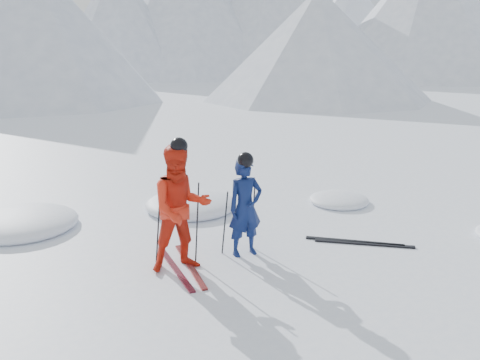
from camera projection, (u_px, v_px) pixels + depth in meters
name	position (u px, v px, depth m)	size (l,w,h in m)	color
ground	(318.00, 238.00, 9.12)	(160.00, 160.00, 0.00)	white
mountain_range	(151.00, 0.00, 40.86)	(106.15, 62.94, 15.53)	#B2BCD1
skier_blue	(245.00, 208.00, 8.23)	(0.59, 0.39, 1.62)	#0C194A
skier_red	(181.00, 208.00, 7.66)	(0.95, 0.74, 1.96)	red
pole_blue_left	(225.00, 223.00, 8.32)	(0.02, 0.02, 1.08)	black
pole_blue_right	(253.00, 217.00, 8.62)	(0.02, 0.02, 1.08)	black
pole_red_left	(158.00, 226.00, 7.85)	(0.02, 0.02, 1.30)	black
pole_red_right	(197.00, 223.00, 7.99)	(0.02, 0.02, 1.30)	black
ski_worn_left	(175.00, 268.00, 7.87)	(0.09, 1.70, 0.03)	black
ski_worn_right	(190.00, 266.00, 7.96)	(0.09, 1.70, 0.03)	black
ski_loose_a	(354.00, 242.00, 8.93)	(0.09, 1.70, 0.03)	black
ski_loose_b	(364.00, 244.00, 8.83)	(0.09, 1.70, 0.03)	black
snow_lumps	(178.00, 219.00, 10.12)	(9.79, 5.81, 0.45)	white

